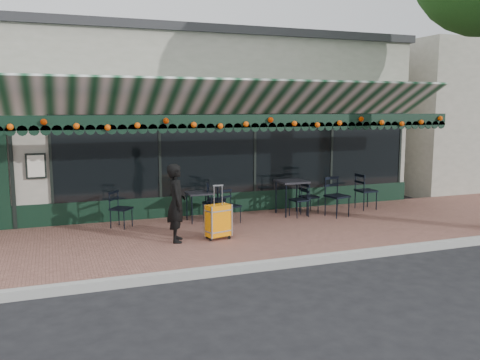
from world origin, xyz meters
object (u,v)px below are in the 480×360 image
object	(u,v)px
chair_a_right	(309,197)
chair_a_front	(337,197)
chair_solo	(121,209)
chair_b_front	(231,206)
suitcase	(218,221)
cafe_table_b	(199,195)
woman	(176,203)
chair_a_left	(299,200)
cafe_table_a	(292,184)
chair_b_left	(210,204)
chair_a_extra	(366,191)
chair_b_right	(217,200)

from	to	relation	value
chair_a_right	chair_a_front	bearing A→B (deg)	-148.65
chair_solo	chair_a_right	bearing A→B (deg)	-52.23
chair_a_front	chair_b_front	distance (m)	2.65
suitcase	cafe_table_b	distance (m)	1.69
chair_a_front	chair_b_front	world-z (taller)	chair_a_front
woman	chair_a_left	xyz separation A→B (m)	(3.28, 1.22, -0.37)
cafe_table_a	chair_a_front	xyz separation A→B (m)	(0.93, -0.58, -0.27)
cafe_table_a	chair_a_left	size ratio (longest dim) A/B	1.06
cafe_table_b	chair_a_front	size ratio (longest dim) A/B	0.70
cafe_table_b	chair_b_left	distance (m)	0.35
suitcase	chair_a_extra	bearing A→B (deg)	3.59
chair_a_right	chair_a_front	world-z (taller)	chair_a_front
chair_a_right	chair_a_left	bearing A→B (deg)	117.57
chair_a_extra	chair_b_right	size ratio (longest dim) A/B	1.03
chair_b_front	chair_a_right	bearing A→B (deg)	-15.21
chair_a_front	cafe_table_a	bearing A→B (deg)	135.60
chair_a_right	chair_b_left	world-z (taller)	chair_a_right
suitcase	chair_a_extra	distance (m)	4.77
chair_a_left	chair_b_left	bearing A→B (deg)	-106.98
chair_b_left	chair_b_right	size ratio (longest dim) A/B	0.86
suitcase	cafe_table_a	size ratio (longest dim) A/B	1.28
cafe_table_a	chair_b_front	xyz separation A→B (m)	(-1.70, -0.36, -0.37)
chair_a_front	chair_solo	distance (m)	5.06
cafe_table_a	chair_b_right	xyz separation A→B (m)	(-1.89, 0.09, -0.30)
suitcase	chair_a_left	bearing A→B (deg)	12.78
woman	chair_b_left	distance (m)	2.00
chair_b_right	chair_a_front	bearing A→B (deg)	-82.88
chair_b_left	woman	bearing A→B (deg)	-21.95
woman	chair_a_left	world-z (taller)	woman
woman	chair_a_front	distance (m)	4.26
suitcase	cafe_table_a	bearing A→B (deg)	18.33
chair_a_front	cafe_table_b	bearing A→B (deg)	156.31
suitcase	chair_a_left	distance (m)	2.80
woman	chair_a_front	size ratio (longest dim) A/B	1.58
chair_b_right	chair_solo	xyz separation A→B (m)	(-2.19, -0.02, -0.05)
chair_a_front	chair_solo	size ratio (longest dim) A/B	1.18
chair_b_left	chair_solo	size ratio (longest dim) A/B	0.96
chair_a_left	chair_a_front	bearing A→B (deg)	63.93
chair_a_extra	chair_b_left	size ratio (longest dim) A/B	1.19
chair_a_right	suitcase	bearing A→B (deg)	112.48
chair_a_right	woman	bearing A→B (deg)	105.47
cafe_table_b	chair_a_right	size ratio (longest dim) A/B	0.84
chair_a_left	chair_b_right	xyz separation A→B (m)	(-1.96, 0.37, 0.06)
woman	cafe_table_a	distance (m)	3.55
cafe_table_a	chair_a_extra	world-z (taller)	chair_a_extra
chair_b_left	chair_b_front	distance (m)	0.56
chair_a_right	chair_solo	xyz separation A→B (m)	(-4.56, 0.07, 0.01)
chair_a_extra	chair_a_left	bearing A→B (deg)	95.56
chair_b_left	chair_b_right	bearing A→B (deg)	108.60
woman	chair_a_right	bearing A→B (deg)	-56.46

